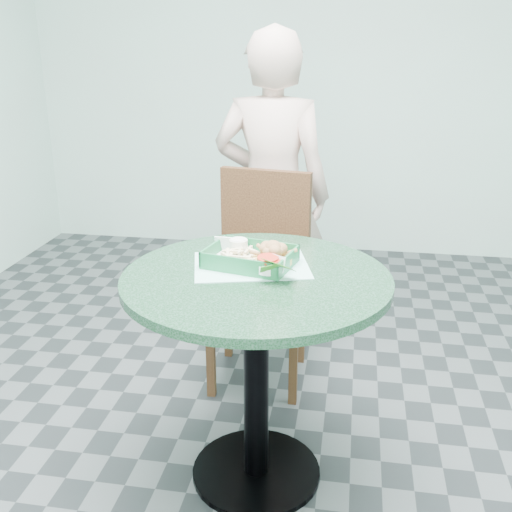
% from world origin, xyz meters
% --- Properties ---
extents(floor, '(4.00, 5.00, 0.02)m').
position_xyz_m(floor, '(0.00, 0.00, 0.00)').
color(floor, '#303335').
rests_on(floor, ground).
extents(wall_back, '(4.00, 0.04, 2.80)m').
position_xyz_m(wall_back, '(0.00, 2.50, 1.40)').
color(wall_back, silver).
rests_on(wall_back, ground).
extents(cafe_table, '(0.86, 0.86, 0.75)m').
position_xyz_m(cafe_table, '(0.00, 0.00, 0.58)').
color(cafe_table, black).
rests_on(cafe_table, floor).
extents(dining_chair, '(0.41, 0.41, 0.93)m').
position_xyz_m(dining_chair, '(-0.10, 0.72, 0.53)').
color(dining_chair, black).
rests_on(dining_chair, floor).
extents(diner_person, '(0.59, 0.41, 1.56)m').
position_xyz_m(diner_person, '(-0.10, 1.02, 0.78)').
color(diner_person, '#C7A799').
rests_on(diner_person, floor).
extents(placemat, '(0.43, 0.36, 0.00)m').
position_xyz_m(placemat, '(-0.03, 0.08, 0.75)').
color(placemat, '#9EE2D6').
rests_on(placemat, cafe_table).
extents(food_basket, '(0.27, 0.20, 0.06)m').
position_xyz_m(food_basket, '(-0.03, 0.08, 0.77)').
color(food_basket, '#1A6E3D').
rests_on(food_basket, placemat).
extents(crab_sandwich, '(0.13, 0.13, 0.08)m').
position_xyz_m(crab_sandwich, '(0.04, 0.09, 0.80)').
color(crab_sandwich, tan).
rests_on(crab_sandwich, food_basket).
extents(fries_pile, '(0.15, 0.15, 0.05)m').
position_xyz_m(fries_pile, '(-0.08, 0.07, 0.79)').
color(fries_pile, beige).
rests_on(fries_pile, food_basket).
extents(sauce_ramekin, '(0.06, 0.06, 0.03)m').
position_xyz_m(sauce_ramekin, '(-0.10, 0.13, 0.80)').
color(sauce_ramekin, white).
rests_on(sauce_ramekin, food_basket).
extents(garnish_cup, '(0.12, 0.12, 0.05)m').
position_xyz_m(garnish_cup, '(0.07, 0.01, 0.79)').
color(garnish_cup, white).
rests_on(garnish_cup, food_basket).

